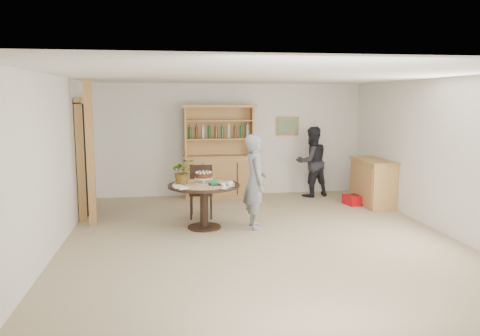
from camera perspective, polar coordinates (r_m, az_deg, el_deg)
name	(u,v)px	position (r m, az deg, el deg)	size (l,w,h in m)	color
ground	(260,239)	(7.39, 2.49, -8.60)	(7.00, 7.00, 0.00)	tan
room_shell	(261,127)	(7.09, 2.59, 4.99)	(6.04, 7.04, 2.52)	white
doorway	(85,156)	(9.13, -18.42, 1.35)	(0.13, 1.10, 2.18)	black
pine_post	(90,153)	(8.29, -17.79, 1.70)	(0.12, 0.12, 2.50)	#B3814B
hutch	(219,166)	(10.34, -2.57, 0.22)	(1.62, 0.54, 2.04)	tan
sideboard	(373,182)	(9.98, 15.87, -1.65)	(0.54, 1.26, 0.94)	tan
dining_table	(204,193)	(7.85, -4.41, -3.05)	(1.20, 1.20, 0.76)	black
dining_chair	(201,188)	(8.68, -4.77, -2.41)	(0.45, 0.45, 0.95)	black
birthday_cake	(204,176)	(7.85, -4.46, -0.98)	(0.30, 0.30, 0.20)	white
flower_vase	(182,171)	(7.82, -7.03, -0.41)	(0.38, 0.33, 0.42)	#3F7233
gift_tray	(217,183)	(7.72, -2.77, -1.87)	(0.30, 0.20, 0.08)	black
coffee_cup_a	(230,184)	(7.58, -1.26, -1.94)	(0.15, 0.15, 0.09)	white
coffee_cup_b	(224,186)	(7.40, -2.01, -2.24)	(0.15, 0.15, 0.08)	white
napkins	(180,187)	(7.50, -7.38, -2.32)	(0.24, 0.33, 0.03)	white
teen_boy	(255,182)	(7.83, 1.84, -1.66)	(0.58, 0.38, 1.59)	gray
adult_person	(312,162)	(10.50, 8.73, 0.75)	(0.76, 0.59, 1.56)	black
red_suitcase	(359,199)	(10.02, 14.36, -3.72)	(0.66, 0.50, 0.21)	red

